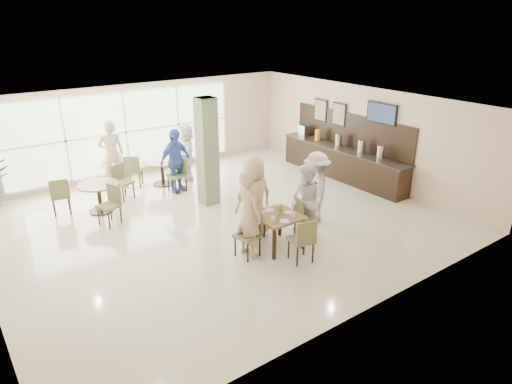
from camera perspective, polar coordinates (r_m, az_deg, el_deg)
ground at (r=11.16m, az=-4.48°, el=-3.67°), size 10.00×10.00×0.00m
room_shell at (r=10.55m, az=-4.74°, el=4.74°), size 10.00×10.00×10.00m
window_bank at (r=14.33m, az=-15.95°, el=7.20°), size 7.00×0.04×7.00m
column at (r=11.82m, az=-6.12°, el=5.00°), size 0.45×0.45×2.80m
main_table at (r=9.68m, az=2.70°, el=-3.42°), size 0.93×0.93×0.75m
round_table_left at (r=12.12m, az=-19.06°, el=0.10°), size 1.02×1.02×0.75m
round_table_right at (r=13.62m, az=-11.69°, el=3.34°), size 1.21×1.21×0.75m
chairs_main_table at (r=9.78m, az=2.68°, el=-4.32°), size 2.12×2.06×0.95m
chairs_table_left at (r=12.16m, az=-19.17°, el=-0.24°), size 2.18×1.94×0.95m
chairs_table_right at (r=13.65m, az=-11.38°, el=2.88°), size 2.16×1.69×0.95m
tabletop_clutter at (r=9.61m, az=2.87°, el=-2.59°), size 0.68×0.82×0.21m
buffet_counter at (r=14.14m, az=10.73°, el=3.90°), size 0.64×4.70×1.95m
wall_tv at (r=13.23m, az=15.43°, el=9.46°), size 0.06×1.00×0.58m
framed_art_a at (r=14.32m, az=10.33°, el=9.52°), size 0.05×0.55×0.70m
framed_art_b at (r=14.87m, az=8.09°, el=10.09°), size 0.05×0.55×0.70m
teen_left at (r=9.23m, az=-0.94°, el=-2.79°), size 0.51×0.72×1.87m
teen_far at (r=10.12m, az=-0.24°, el=-0.64°), size 0.92×0.54×1.83m
teen_right at (r=10.14m, az=6.32°, el=-1.20°), size 0.70×0.86×1.68m
teen_standing at (r=10.91m, az=7.53°, el=0.56°), size 1.18×1.28×1.73m
adult_a at (r=12.88m, az=-10.05°, el=3.85°), size 1.19×0.88×1.81m
adult_b at (r=13.90m, az=-8.74°, el=5.00°), size 1.22×1.72×1.70m
adult_standing at (r=13.69m, az=-17.61°, el=4.56°), size 0.81×0.63×1.96m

